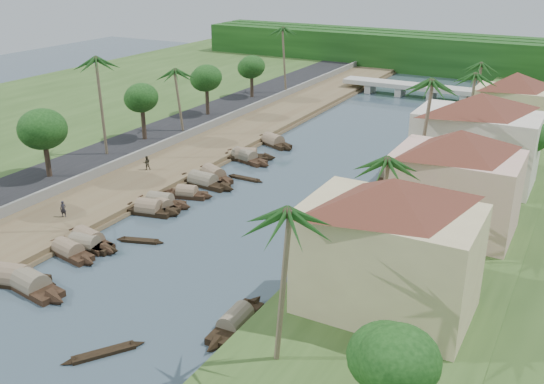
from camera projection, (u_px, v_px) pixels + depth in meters
The scene contains 47 objects.
ground at pixel (190, 254), 55.10m from camera, with size 220.00×220.00×0.00m, color #384A54.
left_bank at pixel (180, 160), 78.36m from camera, with size 10.00×180.00×0.80m, color brown.
right_bank at pixel (453, 210), 62.73m from camera, with size 16.00×180.00×1.20m, color #2E491D.
road at pixel (129, 148), 82.03m from camera, with size 8.00×180.00×1.40m, color black.
retaining_wall at pixel (154, 148), 79.87m from camera, with size 0.40×180.00×1.10m, color gray.
treeline at pixel (453, 55), 135.11m from camera, with size 120.00×14.00×8.00m.
bridge at pixel (416, 88), 113.14m from camera, with size 28.00×4.00×2.40m.
building_near at pixel (389, 245), 42.65m from camera, with size 14.85×14.85×10.20m.
building_mid at pixel (455, 180), 55.34m from camera, with size 14.11×14.11×9.70m.
building_far at pixel (476, 137), 67.10m from camera, with size 15.59×15.59×10.20m.
building_distant at pixel (512, 105), 83.15m from camera, with size 12.62×12.62×9.20m.
sampan_0 at pixel (29, 284), 49.28m from camera, with size 9.67×3.23×2.46m.
sampan_1 at pixel (12, 278), 50.16m from camera, with size 8.75×4.14×2.50m.
sampan_2 at pixel (68, 251), 54.68m from camera, with size 7.87×2.81×2.06m.
sampan_3 at pixel (84, 244), 55.90m from camera, with size 7.67×2.78×2.05m.
sampan_4 at pixel (88, 240), 56.71m from camera, with size 8.21×3.20×2.27m.
sampan_5 at pixel (149, 209), 63.44m from camera, with size 7.35×3.15×2.28m.
sampan_6 at pixel (160, 202), 65.20m from camera, with size 7.73×3.08×2.25m.
sampan_7 at pixel (162, 205), 64.53m from camera, with size 6.64×3.41×1.81m.
sampan_8 at pixel (187, 194), 67.57m from camera, with size 6.45×3.13×1.98m.
sampan_9 at pixel (203, 182), 71.05m from camera, with size 9.42×2.51×2.33m.
sampan_10 at pixel (213, 175), 73.09m from camera, with size 8.36×5.31×2.31m.
sampan_11 at pixel (246, 156), 79.75m from camera, with size 8.19×4.90×2.33m.
sampan_12 at pixel (244, 157), 79.39m from camera, with size 9.56×4.23×2.24m.
sampan_13 at pixel (273, 142), 85.75m from camera, with size 8.63×5.14×2.34m.
sampan_14 at pixel (236, 321), 44.32m from camera, with size 1.92×8.28×2.02m.
sampan_15 at pixel (329, 238), 57.14m from camera, with size 2.99×7.77×2.06m.
sampan_16 at pixel (387, 175), 73.23m from camera, with size 3.78×9.27×2.22m.
canoe_0 at pixel (104, 353), 41.34m from camera, with size 4.00×5.22×0.77m.
canoe_1 at pixel (140, 241), 57.27m from camera, with size 4.83×2.30×0.78m.
canoe_2 at pixel (245, 179), 72.88m from camera, with size 5.05×0.80×0.73m.
palm_0 at pixel (280, 213), 35.20m from camera, with size 3.20×3.20×12.06m.
palm_1 at pixel (381, 161), 47.59m from camera, with size 3.20×3.20×10.81m.
palm_2 at pixel (426, 84), 59.65m from camera, with size 3.20×3.20×14.12m.
palm_3 at pixel (475, 76), 76.24m from camera, with size 3.20×3.20×11.51m.
palm_5 at pixel (97, 61), 73.27m from camera, with size 3.20×3.20×13.67m.
palm_6 at pixel (179, 72), 84.54m from camera, with size 3.20×3.20×10.20m.
palm_7 at pixel (479, 65), 88.60m from camera, with size 3.20×3.20×10.61m.
palm_8 at pixel (286, 30), 106.94m from camera, with size 3.20×3.20×13.01m.
tree_2 at pixel (43, 130), 67.95m from camera, with size 5.41×5.41×7.83m.
tree_3 at pixel (142, 99), 81.70m from camera, with size 4.47×4.47×7.59m.
tree_4 at pixel (206, 79), 94.29m from camera, with size 4.71×4.71×7.68m.
tree_5 at pixel (252, 68), 105.80m from camera, with size 4.51×4.51×7.14m.
tree_6 at pixel (525, 138), 65.36m from camera, with size 4.27×4.27×7.48m.
tree_7 at pixel (394, 360), 32.26m from camera, with size 4.47×4.47×6.11m.
person_near at pixel (63, 209), 60.45m from camera, with size 0.62×0.41×1.70m, color #29272F.
person_far at pixel (147, 163), 73.50m from camera, with size 0.85×0.66×1.74m, color #363325.
Camera 1 is at (30.03, -39.50, 25.70)m, focal length 40.00 mm.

